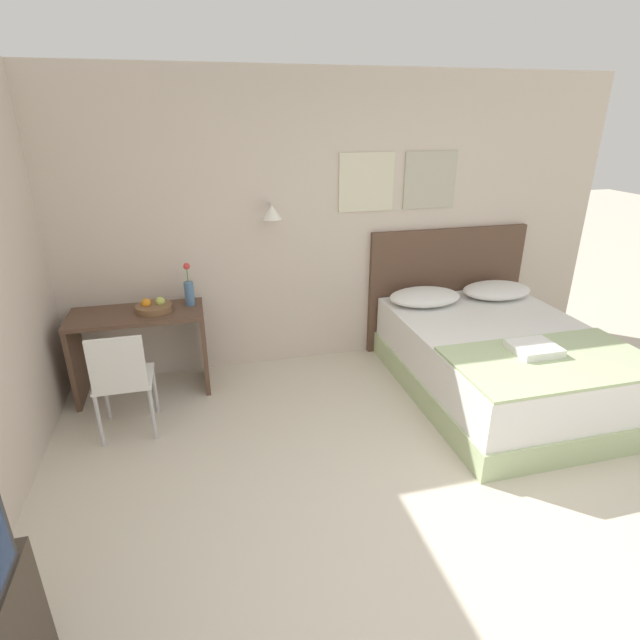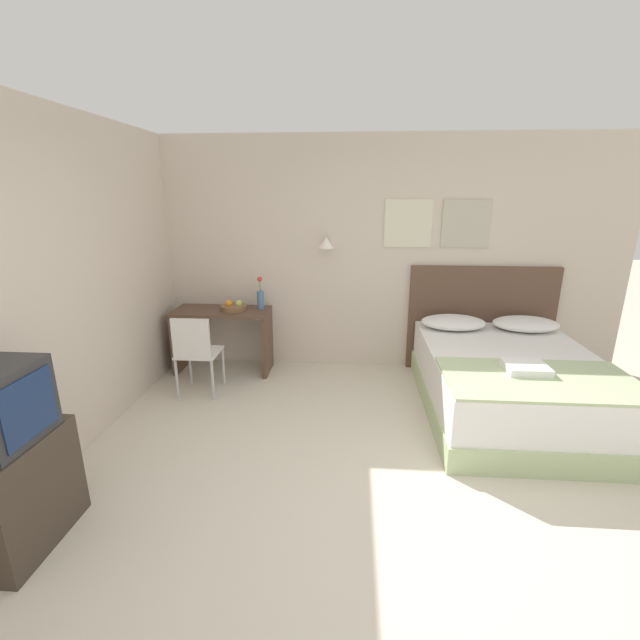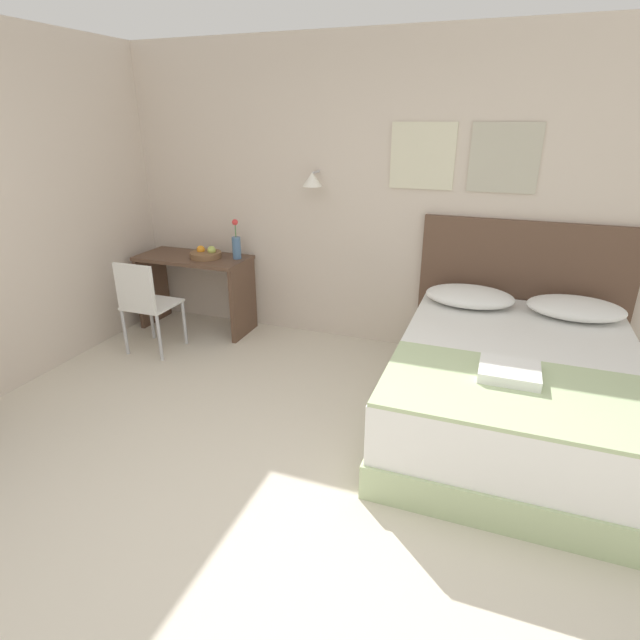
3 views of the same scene
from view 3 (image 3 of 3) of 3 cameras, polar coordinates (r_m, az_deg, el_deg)
ground_plane at (r=2.77m, az=-9.50°, el=-24.23°), size 24.00×24.00×0.00m
wall_back at (r=4.49m, az=6.89°, el=13.52°), size 5.63×0.31×2.65m
bed at (r=3.62m, az=21.19°, el=-7.45°), size 1.54×2.07×0.59m
headboard at (r=4.48m, az=21.87°, el=2.64°), size 1.66×0.06×1.24m
pillow_left at (r=4.16m, az=16.72°, el=2.62°), size 0.69×0.46×0.14m
pillow_right at (r=4.20m, az=27.18°, el=1.23°), size 0.69×0.46×0.14m
throw_blanket at (r=2.94m, az=21.92°, el=-7.66°), size 1.49×0.83×0.02m
folded_towel_near_foot at (r=3.05m, az=20.81°, el=-5.53°), size 0.33×0.30×0.06m
desk at (r=5.08m, az=-14.09°, el=4.54°), size 1.09×0.50×0.74m
desk_chair at (r=4.63m, az=-19.42°, el=2.12°), size 0.41×0.41×0.86m
fruit_bowl at (r=4.93m, az=-12.91°, el=7.36°), size 0.30×0.30×0.11m
flower_vase at (r=4.82m, az=-9.53°, el=8.46°), size 0.08×0.08×0.38m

